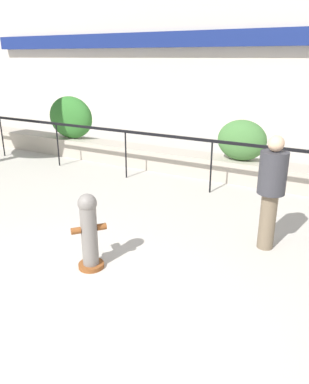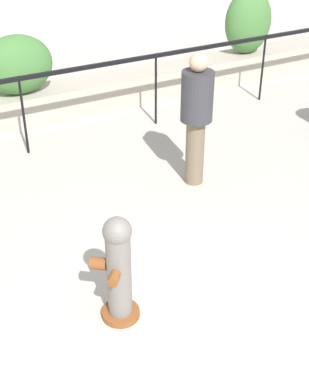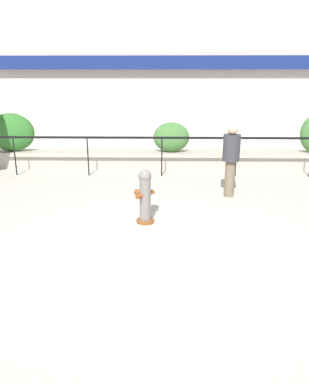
{
  "view_description": "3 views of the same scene",
  "coord_description": "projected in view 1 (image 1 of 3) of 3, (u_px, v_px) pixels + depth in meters",
  "views": [
    {
      "loc": [
        2.68,
        -2.27,
        2.75
      ],
      "look_at": [
        -0.24,
        2.9,
        0.6
      ],
      "focal_mm": 35.0,
      "sensor_mm": 36.0,
      "label": 1
    },
    {
      "loc": [
        -1.83,
        -2.1,
        3.54
      ],
      "look_at": [
        0.39,
        1.85,
        0.81
      ],
      "focal_mm": 50.0,
      "sensor_mm": 36.0,
      "label": 2
    },
    {
      "loc": [
        0.04,
        -5.72,
        2.79
      ],
      "look_at": [
        -0.14,
        1.76,
        0.47
      ],
      "focal_mm": 35.0,
      "sensor_mm": 36.0,
      "label": 3
    }
  ],
  "objects": [
    {
      "name": "fence_railing_segment",
      "position": [
        212.0,
        146.0,
        7.7
      ],
      "size": [
        15.0,
        0.05,
        1.15
      ],
      "color": "black",
      "rests_on": "ground"
    },
    {
      "name": "fire_hydrant",
      "position": [
        89.0,
        231.0,
        5.0
      ],
      "size": [
        0.5,
        0.5,
        1.08
      ],
      "color": "brown",
      "rests_on": "ground"
    },
    {
      "name": "hedge_bush_0",
      "position": [
        71.0,
        117.0,
        10.77
      ],
      "size": [
        1.48,
        0.7,
        1.2
      ],
      "primitive_type": "ellipsoid",
      "color": "#2D6B28",
      "rests_on": "planter_wall_low"
    },
    {
      "name": "building_facade",
      "position": [
        294.0,
        17.0,
        12.49
      ],
      "size": [
        30.0,
        1.36,
        8.0
      ],
      "color": "beige",
      "rests_on": "ground"
    },
    {
      "name": "ground_plane",
      "position": [
        42.0,
        327.0,
        4.03
      ],
      "size": [
        120.0,
        120.0,
        0.0
      ],
      "primitive_type": "plane",
      "color": "#B2ADA3"
    },
    {
      "name": "planter_wall_low",
      "position": [
        227.0,
        169.0,
        8.86
      ],
      "size": [
        18.0,
        0.7,
        0.5
      ],
      "primitive_type": "cube",
      "color": "#ADA393",
      "rests_on": "ground"
    },
    {
      "name": "pedestrian",
      "position": [
        271.0,
        186.0,
        5.4
      ],
      "size": [
        0.56,
        0.56,
        1.73
      ],
      "color": "brown",
      "rests_on": "ground"
    },
    {
      "name": "hedge_bush_1",
      "position": [
        242.0,
        140.0,
        8.48
      ],
      "size": [
        1.13,
        0.7,
        0.92
      ],
      "primitive_type": "ellipsoid",
      "color": "#427538",
      "rests_on": "planter_wall_low"
    }
  ]
}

